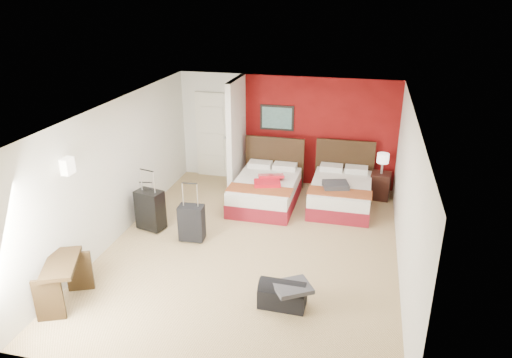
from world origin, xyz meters
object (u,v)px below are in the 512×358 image
(red_suitcase_open, at_px, (269,180))
(table_lamp, at_px, (382,164))
(nightstand, at_px, (380,186))
(suitcase_navy, at_px, (148,210))
(bed_right, at_px, (341,195))
(bed_left, at_px, (265,192))
(suitcase_charcoal, at_px, (192,224))
(suitcase_black, at_px, (150,211))
(duffel_bag, at_px, (282,296))
(desk, at_px, (64,283))

(red_suitcase_open, distance_m, table_lamp, 2.48)
(nightstand, distance_m, suitcase_navy, 4.95)
(bed_right, distance_m, suitcase_navy, 3.95)
(bed_left, relative_size, suitcase_charcoal, 2.78)
(suitcase_black, distance_m, suitcase_navy, 0.28)
(bed_right, bearing_deg, suitcase_black, -151.22)
(bed_left, distance_m, bed_right, 1.58)
(suitcase_navy, bearing_deg, suitcase_black, -64.18)
(nightstand, relative_size, duffel_bag, 0.85)
(bed_right, relative_size, suitcase_navy, 3.16)
(bed_left, relative_size, desk, 2.13)
(bed_left, bearing_deg, desk, -116.60)
(table_lamp, height_order, suitcase_navy, table_lamp)
(bed_left, distance_m, suitcase_charcoal, 2.08)
(nightstand, bearing_deg, duffel_bag, -102.16)
(table_lamp, distance_m, suitcase_navy, 4.98)
(suitcase_black, xyz_separation_m, desk, (-0.20, -2.43, -0.02))
(suitcase_black, relative_size, desk, 0.88)
(red_suitcase_open, height_order, suitcase_charcoal, suitcase_charcoal)
(bed_right, distance_m, desk, 5.63)
(red_suitcase_open, height_order, nightstand, red_suitcase_open)
(suitcase_black, relative_size, suitcase_navy, 1.35)
(red_suitcase_open, bearing_deg, bed_left, 119.58)
(suitcase_navy, bearing_deg, suitcase_charcoal, -32.61)
(red_suitcase_open, xyz_separation_m, table_lamp, (2.27, 0.98, 0.21))
(table_lamp, xyz_separation_m, suitcase_black, (-4.24, -2.50, -0.42))
(nightstand, distance_m, suitcase_black, 4.92)
(duffel_bag, bearing_deg, suitcase_black, 149.84)
(nightstand, xyz_separation_m, suitcase_navy, (-4.39, -2.29, -0.01))
(red_suitcase_open, xyz_separation_m, desk, (-2.17, -3.94, -0.24))
(nightstand, bearing_deg, suitcase_black, -143.61)
(bed_left, distance_m, red_suitcase_open, 0.35)
(red_suitcase_open, distance_m, duffel_bag, 3.39)
(suitcase_navy, distance_m, desk, 2.64)
(bed_left, height_order, duffel_bag, bed_left)
(suitcase_navy, bearing_deg, duffel_bag, -43.05)
(bed_right, distance_m, duffel_bag, 3.65)
(table_lamp, distance_m, suitcase_charcoal, 4.33)
(suitcase_charcoal, height_order, duffel_bag, suitcase_charcoal)
(bed_left, distance_m, table_lamp, 2.58)
(bed_right, bearing_deg, suitcase_navy, -154.93)
(nightstand, xyz_separation_m, duffel_bag, (-1.38, -4.23, -0.12))
(desk, bearing_deg, suitcase_black, 62.41)
(suitcase_navy, height_order, desk, desk)
(suitcase_navy, bearing_deg, desk, -101.23)
(bed_right, relative_size, duffel_bag, 2.61)
(desk, bearing_deg, suitcase_navy, 66.07)
(red_suitcase_open, distance_m, nightstand, 2.49)
(bed_right, relative_size, nightstand, 3.06)
(suitcase_navy, xyz_separation_m, duffel_bag, (3.01, -1.94, -0.11))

